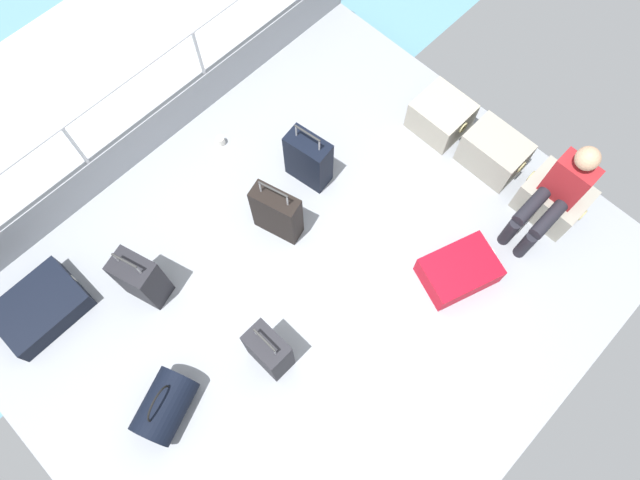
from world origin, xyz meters
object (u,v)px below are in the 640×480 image
suitcase_4 (141,279)px  suitcase_6 (277,213)px  cargo_crate_1 (494,153)px  suitcase_5 (459,271)px  suitcase_3 (269,351)px  suitcase_0 (308,159)px  paper_cup (221,141)px  cargo_crate_0 (441,116)px  duffel_bag (165,406)px  suitcase_2 (41,308)px  cargo_crate_2 (553,199)px  passenger_seated (558,193)px

suitcase_4 → suitcase_6: bearing=72.9°
cargo_crate_1 → suitcase_5: 1.25m
suitcase_3 → suitcase_4: bearing=-164.4°
cargo_crate_1 → suitcase_0: bearing=-131.4°
cargo_crate_1 → paper_cup: (-2.06, -1.70, -0.15)m
cargo_crate_0 → suitcase_5: size_ratio=0.72×
suitcase_3 → suitcase_5: bearing=68.8°
suitcase_3 → suitcase_6: bearing=133.1°
suitcase_4 → duffel_bag: size_ratio=1.23×
suitcase_3 → suitcase_5: suitcase_3 is taller
suitcase_2 → suitcase_4: size_ratio=0.97×
paper_cup → cargo_crate_0: bearing=49.9°
suitcase_2 → suitcase_3: bearing=33.0°
suitcase_2 → duffel_bag: size_ratio=1.19×
cargo_crate_1 → cargo_crate_2: 0.70m
passenger_seated → suitcase_4: passenger_seated is taller
suitcase_0 → suitcase_2: bearing=-104.9°
suitcase_2 → suitcase_5: size_ratio=0.97×
cargo_crate_2 → cargo_crate_1: bearing=179.7°
suitcase_3 → suitcase_6: 1.23m
suitcase_6 → suitcase_3: bearing=-46.9°
suitcase_4 → cargo_crate_0: bearing=77.1°
suitcase_4 → suitcase_5: 2.77m
duffel_bag → paper_cup: duffel_bag is taller
cargo_crate_0 → duffel_bag: duffel_bag is taller
cargo_crate_2 → passenger_seated: 0.42m
suitcase_0 → suitcase_2: 2.71m
suitcase_6 → duffel_bag: 1.86m
passenger_seated → suitcase_2: size_ratio=1.46×
cargo_crate_1 → suitcase_6: (-0.98, -1.93, 0.11)m
cargo_crate_0 → suitcase_6: (-0.34, -1.91, 0.13)m
duffel_bag → suitcase_6: bearing=106.9°
duffel_bag → cargo_crate_2: bearing=72.9°
suitcase_0 → suitcase_5: size_ratio=0.98×
cargo_crate_1 → suitcase_3: suitcase_3 is taller
suitcase_2 → suitcase_3: 2.07m
suitcase_2 → suitcase_5: suitcase_5 is taller
suitcase_2 → passenger_seated: bearing=55.7°
suitcase_5 → suitcase_6: suitcase_6 is taller
cargo_crate_0 → suitcase_4: size_ratio=0.72×
cargo_crate_2 → suitcase_2: 4.71m
paper_cup → suitcase_5: bearing=12.3°
suitcase_2 → suitcase_3: suitcase_3 is taller
suitcase_0 → suitcase_2: size_ratio=1.01×
suitcase_5 → paper_cup: 2.63m
cargo_crate_2 → suitcase_3: suitcase_3 is taller
passenger_seated → suitcase_3: bearing=-107.6°
suitcase_2 → duffel_bag: (1.43, 0.24, 0.07)m
cargo_crate_0 → cargo_crate_2: bearing=0.4°
suitcase_4 → suitcase_2: bearing=-123.2°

